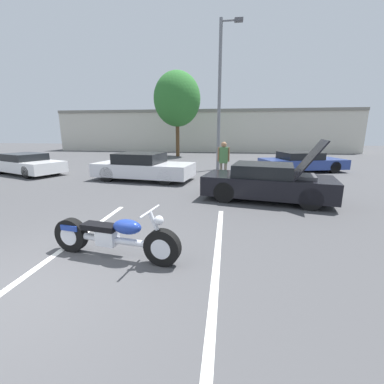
{
  "coord_description": "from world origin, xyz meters",
  "views": [
    {
      "loc": [
        2.78,
        -2.93,
        2.22
      ],
      "look_at": [
        1.97,
        2.96,
        0.8
      ],
      "focal_mm": 24.0,
      "sensor_mm": 36.0,
      "label": 1
    }
  ],
  "objects_px": {
    "motorcycle": "(114,237)",
    "spectator_by_show_car": "(224,158)",
    "show_car_hood_open": "(268,182)",
    "parked_car_right_row": "(302,162)",
    "parked_car_left_row": "(27,164)",
    "light_pole": "(221,91)",
    "parked_car_mid_row": "(143,167)",
    "tree_background": "(177,99)"
  },
  "relations": [
    {
      "from": "show_car_hood_open",
      "to": "parked_car_right_row",
      "type": "relative_size",
      "value": 0.89
    },
    {
      "from": "show_car_hood_open",
      "to": "parked_car_mid_row",
      "type": "distance_m",
      "value": 5.93
    },
    {
      "from": "tree_background",
      "to": "motorcycle",
      "type": "bearing_deg",
      "value": -82.55
    },
    {
      "from": "light_pole",
      "to": "parked_car_left_row",
      "type": "bearing_deg",
      "value": -163.88
    },
    {
      "from": "motorcycle",
      "to": "tree_background",
      "type": "bearing_deg",
      "value": 106.37
    },
    {
      "from": "parked_car_left_row",
      "to": "parked_car_right_row",
      "type": "bearing_deg",
      "value": 33.27
    },
    {
      "from": "parked_car_right_row",
      "to": "parked_car_mid_row",
      "type": "distance_m",
      "value": 8.79
    },
    {
      "from": "parked_car_mid_row",
      "to": "spectator_by_show_car",
      "type": "bearing_deg",
      "value": 6.08
    },
    {
      "from": "show_car_hood_open",
      "to": "spectator_by_show_car",
      "type": "relative_size",
      "value": 2.44
    },
    {
      "from": "tree_background",
      "to": "spectator_by_show_car",
      "type": "distance_m",
      "value": 12.81
    },
    {
      "from": "tree_background",
      "to": "parked_car_mid_row",
      "type": "bearing_deg",
      "value": -87.18
    },
    {
      "from": "parked_car_mid_row",
      "to": "motorcycle",
      "type": "bearing_deg",
      "value": -67.57
    },
    {
      "from": "tree_background",
      "to": "show_car_hood_open",
      "type": "xyz_separation_m",
      "value": [
        5.72,
        -14.27,
        -4.25
      ]
    },
    {
      "from": "motorcycle",
      "to": "show_car_hood_open",
      "type": "xyz_separation_m",
      "value": [
        3.28,
        4.42,
        0.2
      ]
    },
    {
      "from": "parked_car_mid_row",
      "to": "spectator_by_show_car",
      "type": "height_order",
      "value": "spectator_by_show_car"
    },
    {
      "from": "parked_car_right_row",
      "to": "parked_car_mid_row",
      "type": "bearing_deg",
      "value": -170.34
    },
    {
      "from": "tree_background",
      "to": "motorcycle",
      "type": "height_order",
      "value": "tree_background"
    },
    {
      "from": "light_pole",
      "to": "parked_car_left_row",
      "type": "height_order",
      "value": "light_pole"
    },
    {
      "from": "motorcycle",
      "to": "spectator_by_show_car",
      "type": "relative_size",
      "value": 1.4
    },
    {
      "from": "light_pole",
      "to": "parked_car_left_row",
      "type": "distance_m",
      "value": 11.05
    },
    {
      "from": "parked_car_right_row",
      "to": "spectator_by_show_car",
      "type": "bearing_deg",
      "value": -153.55
    },
    {
      "from": "parked_car_right_row",
      "to": "parked_car_left_row",
      "type": "distance_m",
      "value": 14.85
    },
    {
      "from": "show_car_hood_open",
      "to": "spectator_by_show_car",
      "type": "bearing_deg",
      "value": 129.49
    },
    {
      "from": "parked_car_mid_row",
      "to": "spectator_by_show_car",
      "type": "relative_size",
      "value": 2.66
    },
    {
      "from": "tree_background",
      "to": "parked_car_right_row",
      "type": "xyz_separation_m",
      "value": [
        8.53,
        -7.65,
        -4.32
      ]
    },
    {
      "from": "light_pole",
      "to": "motorcycle",
      "type": "distance_m",
      "value": 11.76
    },
    {
      "from": "show_car_hood_open",
      "to": "spectator_by_show_car",
      "type": "xyz_separation_m",
      "value": [
        -1.49,
        2.79,
        0.46
      ]
    },
    {
      "from": "spectator_by_show_car",
      "to": "tree_background",
      "type": "bearing_deg",
      "value": 110.23
    },
    {
      "from": "tree_background",
      "to": "parked_car_mid_row",
      "type": "distance_m",
      "value": 12.14
    },
    {
      "from": "light_pole",
      "to": "parked_car_right_row",
      "type": "distance_m",
      "value": 5.97
    },
    {
      "from": "light_pole",
      "to": "parked_car_left_row",
      "type": "relative_size",
      "value": 1.7
    },
    {
      "from": "tree_background",
      "to": "motorcycle",
      "type": "distance_m",
      "value": 19.37
    },
    {
      "from": "parked_car_left_row",
      "to": "show_car_hood_open",
      "type": "bearing_deg",
      "value": 4.45
    },
    {
      "from": "motorcycle",
      "to": "parked_car_right_row",
      "type": "distance_m",
      "value": 12.61
    },
    {
      "from": "light_pole",
      "to": "parked_car_mid_row",
      "type": "height_order",
      "value": "light_pole"
    },
    {
      "from": "light_pole",
      "to": "parked_car_right_row",
      "type": "bearing_deg",
      "value": 0.79
    },
    {
      "from": "show_car_hood_open",
      "to": "motorcycle",
      "type": "bearing_deg",
      "value": -115.21
    },
    {
      "from": "motorcycle",
      "to": "show_car_hood_open",
      "type": "bearing_deg",
      "value": 62.38
    },
    {
      "from": "light_pole",
      "to": "spectator_by_show_car",
      "type": "height_order",
      "value": "light_pole"
    },
    {
      "from": "motorcycle",
      "to": "parked_car_right_row",
      "type": "bearing_deg",
      "value": 70.08
    },
    {
      "from": "parked_car_mid_row",
      "to": "spectator_by_show_car",
      "type": "distance_m",
      "value": 3.71
    },
    {
      "from": "tree_background",
      "to": "spectator_by_show_car",
      "type": "relative_size",
      "value": 4.05
    }
  ]
}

